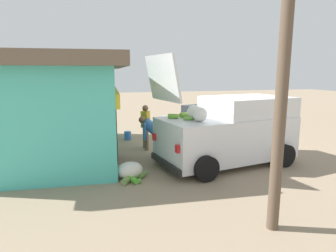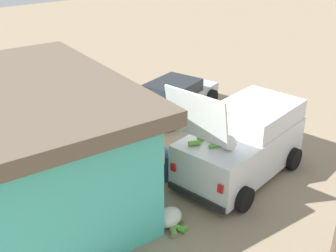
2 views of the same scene
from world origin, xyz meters
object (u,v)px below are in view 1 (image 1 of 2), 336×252
parked_sedan (207,119)px  unloaded_banana_pile (130,171)px  delivery_van (230,130)px  storefront_bar (58,105)px  vendor_standing (146,124)px  paint_bucket (128,136)px  customer_bending (152,132)px

parked_sedan → unloaded_banana_pile: (-5.31, 4.34, -0.37)m
delivery_van → storefront_bar: bearing=65.2°
vendor_standing → paint_bucket: size_ratio=4.81×
storefront_bar → paint_bucket: 3.24m
delivery_van → parked_sedan: bearing=-15.0°
parked_sedan → storefront_bar: bearing=111.1°
customer_bending → unloaded_banana_pile: bearing=151.3°
parked_sedan → customer_bending: bearing=136.5°
storefront_bar → vendor_standing: bearing=-92.2°
parked_sedan → customer_bending: 4.91m
delivery_van → parked_sedan: (4.72, -1.27, -0.42)m
storefront_bar → delivery_van: storefront_bar is taller
vendor_standing → storefront_bar: bearing=87.8°
parked_sedan → unloaded_banana_pile: parked_sedan is taller
vendor_standing → customer_bending: (-1.03, -0.03, -0.09)m
delivery_van → unloaded_banana_pile: (-0.59, 3.07, -0.79)m
unloaded_banana_pile → paint_bucket: size_ratio=2.52×
parked_sedan → paint_bucket: bearing=102.7°
vendor_standing → customer_bending: size_ratio=1.19×
unloaded_banana_pile → customer_bending: bearing=-28.7°
customer_bending → delivery_van: bearing=-118.9°
vendor_standing → delivery_van: bearing=-135.8°
parked_sedan → vendor_standing: (-2.52, 3.40, 0.34)m
unloaded_banana_pile → paint_bucket: (4.45, -0.50, -0.04)m
vendor_standing → unloaded_banana_pile: size_ratio=1.91×
storefront_bar → parked_sedan: bearing=-68.9°
delivery_van → paint_bucket: (3.86, 2.57, -0.83)m
parked_sedan → paint_bucket: 3.95m
unloaded_banana_pile → delivery_van: bearing=-79.1°
storefront_bar → paint_bucket: (1.55, -2.42, -1.48)m
storefront_bar → delivery_van: bearing=-114.8°
parked_sedan → paint_bucket: size_ratio=13.30×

